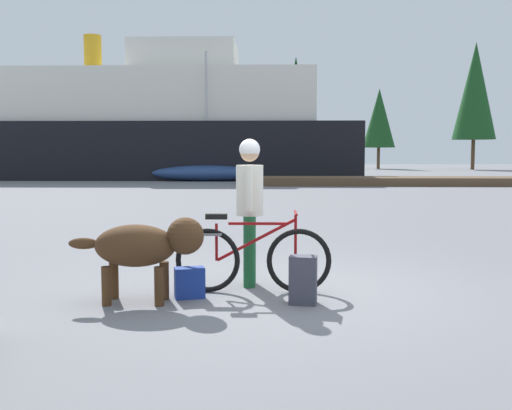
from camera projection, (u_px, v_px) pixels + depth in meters
name	position (u px, v px, depth m)	size (l,w,h in m)	color
ground_plane	(288.00, 292.00, 6.65)	(160.00, 160.00, 0.00)	slate
bicycle	(252.00, 258.00, 6.57)	(1.76, 0.44, 0.92)	black
person_cyclist	(250.00, 197.00, 6.88)	(0.32, 0.53, 1.74)	#19592D
dog	(145.00, 246.00, 6.12)	(1.43, 0.52, 0.91)	#472D19
backpack	(303.00, 280.00, 6.09)	(0.28, 0.20, 0.51)	#3F3F4C
handbag_pannier	(190.00, 283.00, 6.34)	(0.32, 0.18, 0.33)	navy
dock_pier	(395.00, 181.00, 29.06)	(15.28, 2.82, 0.40)	brown
ferry_boat	(146.00, 128.00, 37.35)	(26.79, 8.51, 9.02)	black
sailboat_moored	(207.00, 172.00, 33.36)	(6.34, 1.78, 7.29)	navy
pine_tree_far_left	(166.00, 112.00, 55.68)	(3.45, 3.45, 9.04)	#4C331E
pine_tree_center	(296.00, 101.00, 55.81)	(3.17, 3.17, 10.75)	#4C331E
pine_tree_far_right	(475.00, 91.00, 56.54)	(4.11, 4.11, 12.28)	#4C331E
pine_tree_mid_back	(379.00, 118.00, 60.00)	(3.31, 3.31, 8.21)	#4C331E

